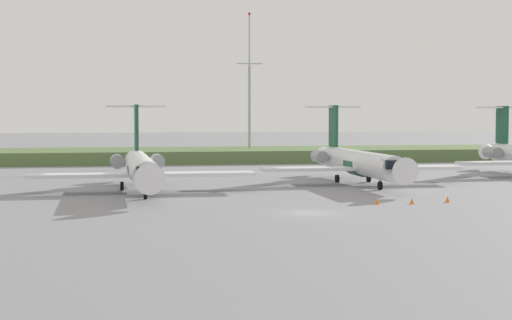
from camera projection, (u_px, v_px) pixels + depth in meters
The scene contains 8 objects.
ground_plane at pixel (246, 183), 99.03m from camera, with size 500.00×500.00×0.00m, color gray.
grass_berm at pixel (201, 155), 143.13m from camera, with size 320.00×20.00×2.03m, color #597542.
regional_jet_third at pixel (141, 167), 88.27m from camera, with size 22.81×31.00×9.00m.
regional_jet_fourth at pixel (358, 161), 98.13m from camera, with size 22.81×31.00×9.00m.
antenna_mast at pixel (249, 99), 147.70m from camera, with size 4.40×0.50×25.18m.
safety_cone_front_marker at pixel (377, 201), 76.12m from camera, with size 0.44×0.44×0.55m, color orange.
safety_cone_mid_marker at pixel (412, 201), 76.25m from camera, with size 0.44×0.44×0.55m, color orange.
safety_cone_rear_marker at pixel (448, 199), 77.72m from camera, with size 0.44×0.44×0.55m, color orange.
Camera 1 is at (-16.57, -67.33, 8.13)m, focal length 60.52 mm.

